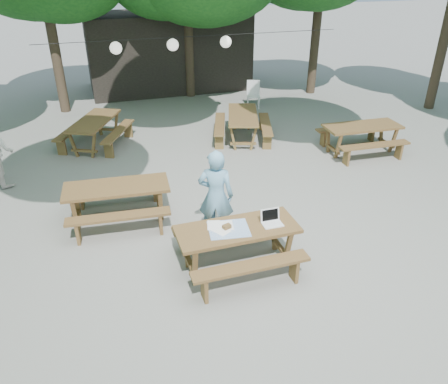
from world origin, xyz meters
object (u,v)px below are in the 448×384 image
woman (216,196)px  plastic_chair (253,100)px  main_picnic_table (237,246)px  picnic_table_nw (118,202)px

woman → plastic_chair: (3.56, 7.22, -0.62)m
main_picnic_table → plastic_chair: plastic_chair is taller
plastic_chair → main_picnic_table: bearing=-94.8°
picnic_table_nw → woman: woman is taller
main_picnic_table → woman: woman is taller
main_picnic_table → woman: (-0.08, 0.91, 0.49)m
picnic_table_nw → plastic_chair: (5.20, 6.03, -0.13)m
main_picnic_table → plastic_chair: bearing=66.9°
main_picnic_table → plastic_chair: (3.47, 8.13, -0.13)m
woman → plastic_chair: woman is taller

